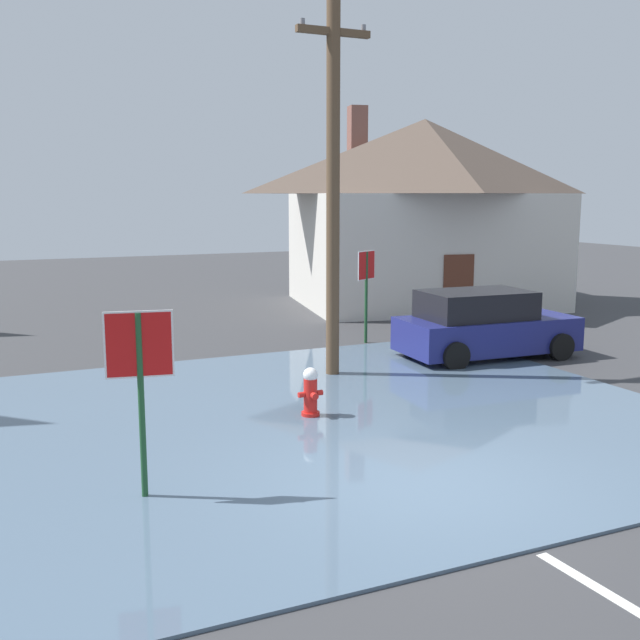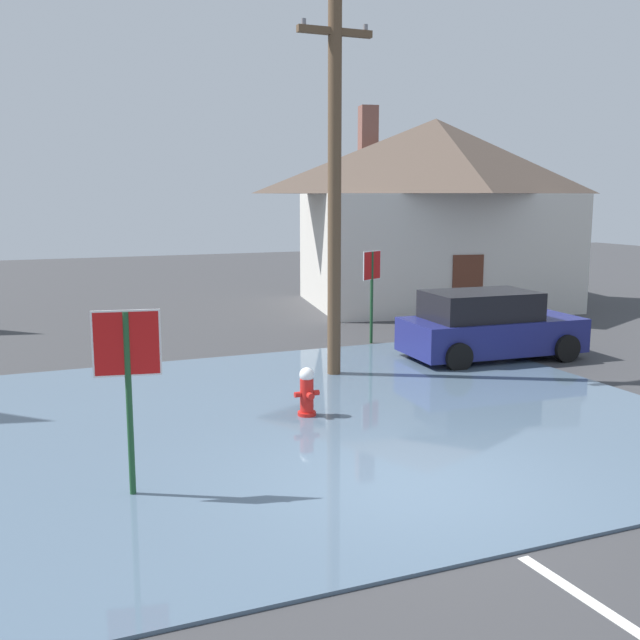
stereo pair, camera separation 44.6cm
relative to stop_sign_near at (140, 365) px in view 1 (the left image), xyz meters
name	(u,v)px [view 1 (the left image)]	position (x,y,z in m)	size (l,w,h in m)	color
ground_plane	(422,489)	(3.45, -1.08, -1.80)	(80.00, 80.00, 0.10)	#38383A
flood_puddle	(334,416)	(3.70, 2.19, -1.73)	(11.99, 10.74, 0.04)	#4C6075
lane_stop_bar	(445,528)	(3.01, -2.28, -1.74)	(4.44, 0.30, 0.01)	silver
stop_sign_near	(140,365)	(0.00, 0.00, 0.00)	(0.83, 0.18, 2.42)	#1E4C28
fire_hydrant	(311,393)	(3.32, 2.35, -1.31)	(0.45, 0.38, 0.89)	red
utility_pole	(333,187)	(4.99, 5.00, 2.24)	(1.60, 0.28, 7.63)	brown
stop_sign_far	(366,277)	(7.32, 7.89, -0.02)	(0.67, 0.37, 2.41)	#1E4C28
house	(423,210)	(12.44, 13.40, 1.58)	(10.14, 8.39, 6.91)	beige
parked_car	(484,326)	(9.04, 5.17, -0.98)	(4.27, 2.25, 1.61)	navy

